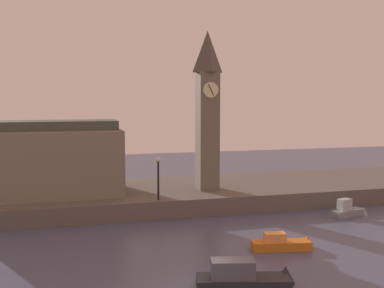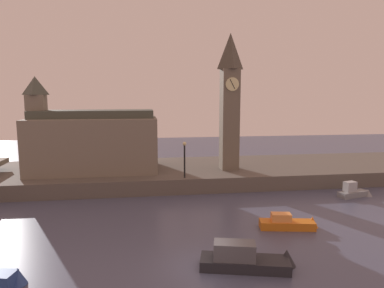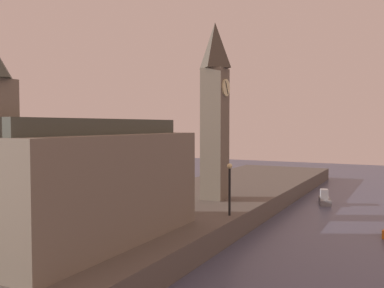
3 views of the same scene
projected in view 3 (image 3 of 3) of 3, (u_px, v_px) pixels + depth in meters
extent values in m
cube|color=#5B544C|center=(159.00, 220.00, 30.28)|extent=(70.00, 12.00, 1.50)
cube|color=#6B6051|center=(215.00, 134.00, 34.27)|extent=(1.81, 1.81, 10.61)
cylinder|color=beige|center=(226.00, 88.00, 33.66)|extent=(1.38, 0.12, 1.38)
cube|color=black|center=(227.00, 88.00, 33.63)|extent=(0.56, 0.04, 1.01)
pyramid|color=#4A4339|center=(215.00, 46.00, 33.94)|extent=(2.00, 2.00, 3.70)
cube|color=slate|center=(83.00, 187.00, 22.35)|extent=(12.93, 6.77, 5.58)
cube|color=#42473D|center=(82.00, 127.00, 22.20)|extent=(12.28, 4.06, 0.80)
cylinder|color=black|center=(230.00, 192.00, 28.20)|extent=(0.16, 0.16, 3.15)
sphere|color=#F2E099|center=(230.00, 166.00, 28.12)|extent=(0.36, 0.36, 0.36)
cube|color=gray|center=(325.00, 201.00, 40.39)|extent=(3.16, 1.69, 0.53)
cube|color=#A8ADB2|center=(324.00, 194.00, 40.03)|extent=(1.25, 0.94, 0.93)
cone|color=gray|center=(327.00, 198.00, 41.72)|extent=(1.07, 1.07, 0.75)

